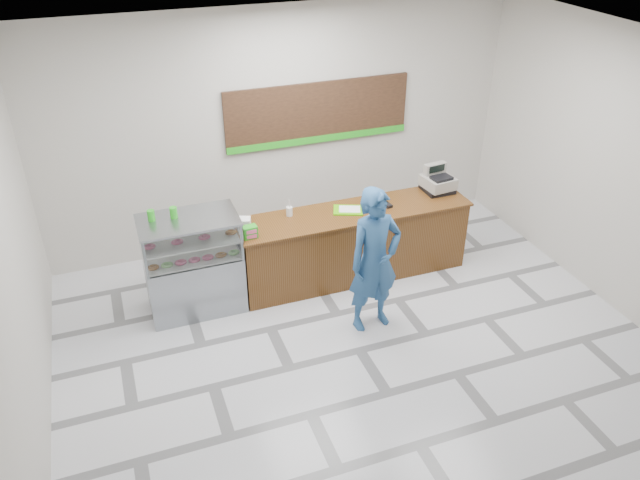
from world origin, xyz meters
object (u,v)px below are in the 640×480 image
object	(u,v)px
customer	(375,261)
serving_tray	(348,210)
display_case	(193,264)
cash_register	(438,182)
sales_counter	(353,244)

from	to	relation	value
customer	serving_tray	bearing A→B (deg)	77.38
display_case	cash_register	bearing A→B (deg)	2.71
sales_counter	customer	size ratio (longest dim) A/B	1.73
display_case	cash_register	distance (m)	3.61
cash_register	customer	distance (m)	2.02
sales_counter	cash_register	distance (m)	1.51
sales_counter	display_case	world-z (taller)	display_case
customer	sales_counter	bearing A→B (deg)	73.41
cash_register	serving_tray	world-z (taller)	cash_register
display_case	sales_counter	bearing A→B (deg)	0.01
display_case	customer	bearing A→B (deg)	-28.68
sales_counter	display_case	distance (m)	2.23
customer	cash_register	bearing A→B (deg)	32.98
serving_tray	cash_register	bearing A→B (deg)	27.22
cash_register	customer	size ratio (longest dim) A/B	0.24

